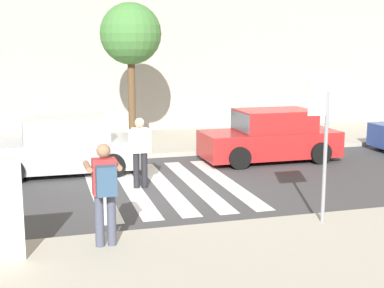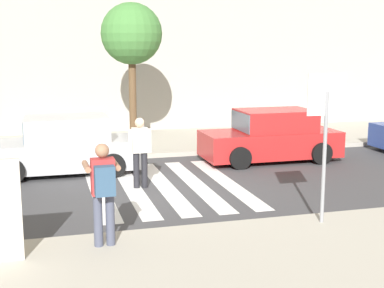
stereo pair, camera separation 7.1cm
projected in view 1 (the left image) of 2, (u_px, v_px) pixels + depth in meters
ground_plane at (166, 188)px, 13.06m from camera, size 120.00×120.00×0.00m
sidewalk_far at (128, 143)px, 18.73m from camera, size 60.00×4.80×0.14m
building_facade_far at (109, 47)px, 22.30m from camera, size 56.00×4.00×6.83m
crosswalk_stripe_0 at (99, 190)px, 12.82m from camera, size 0.44×5.20×0.01m
crosswalk_stripe_1 at (132, 188)px, 13.04m from camera, size 0.44×5.20×0.01m
crosswalk_stripe_2 at (164, 186)px, 13.25m from camera, size 0.44×5.20×0.01m
crosswalk_stripe_3 at (195, 184)px, 13.46m from camera, size 0.44×5.20×0.01m
crosswalk_stripe_4 at (225, 181)px, 13.68m from camera, size 0.44×5.20×0.01m
stop_sign at (327, 115)px, 9.75m from camera, size 0.76×0.08×2.79m
photographer_with_backpack at (105, 186)px, 8.69m from camera, size 0.59×0.85×1.72m
pedestrian_crossing at (140, 149)px, 12.92m from camera, size 0.58×0.25×1.72m
parked_car_silver at (63, 147)px, 14.49m from camera, size 4.10×1.92×1.55m
parked_car_red at (271, 137)px, 16.12m from camera, size 4.10×1.92×1.55m
street_tree_center at (131, 35)px, 17.09m from camera, size 1.97×1.97×4.67m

